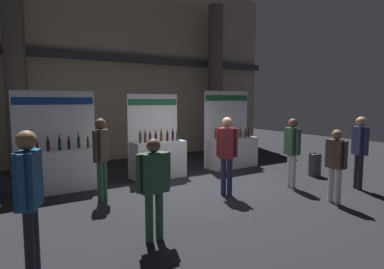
{
  "coord_description": "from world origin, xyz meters",
  "views": [
    {
      "loc": [
        -4.38,
        -6.49,
        2.2
      ],
      "look_at": [
        0.46,
        1.13,
        1.23
      ],
      "focal_mm": 30.29,
      "sensor_mm": 36.0,
      "label": 1
    }
  ],
  "objects_px": {
    "visitor_4": "(336,160)",
    "visitor_6": "(292,146)",
    "visitor_2": "(29,190)",
    "visitor_0": "(360,146)",
    "exhibitor_booth_1": "(158,156)",
    "trash_bin": "(315,165)",
    "visitor_5": "(154,180)",
    "exhibitor_booth_0": "(59,166)",
    "visitor_1": "(227,149)",
    "exhibitor_booth_2": "(232,149)",
    "visitor_3": "(101,152)"
  },
  "relations": [
    {
      "from": "visitor_4",
      "to": "visitor_6",
      "type": "height_order",
      "value": "visitor_6"
    },
    {
      "from": "visitor_2",
      "to": "visitor_6",
      "type": "relative_size",
      "value": 1.06
    },
    {
      "from": "visitor_0",
      "to": "exhibitor_booth_1",
      "type": "bearing_deg",
      "value": 71.21
    },
    {
      "from": "trash_bin",
      "to": "visitor_5",
      "type": "bearing_deg",
      "value": -165.99
    },
    {
      "from": "exhibitor_booth_0",
      "to": "visitor_0",
      "type": "bearing_deg",
      "value": -31.26
    },
    {
      "from": "trash_bin",
      "to": "visitor_6",
      "type": "xyz_separation_m",
      "value": [
        -1.56,
        -0.48,
        0.72
      ]
    },
    {
      "from": "visitor_0",
      "to": "visitor_1",
      "type": "bearing_deg",
      "value": 93.65
    },
    {
      "from": "exhibitor_booth_2",
      "to": "visitor_3",
      "type": "relative_size",
      "value": 1.38
    },
    {
      "from": "visitor_2",
      "to": "exhibitor_booth_0",
      "type": "bearing_deg",
      "value": 8.21
    },
    {
      "from": "exhibitor_booth_1",
      "to": "trash_bin",
      "type": "xyz_separation_m",
      "value": [
        3.94,
        -2.26,
        -0.29
      ]
    },
    {
      "from": "visitor_4",
      "to": "trash_bin",
      "type": "bearing_deg",
      "value": 142.5
    },
    {
      "from": "visitor_2",
      "to": "exhibitor_booth_2",
      "type": "bearing_deg",
      "value": -35.73
    },
    {
      "from": "visitor_0",
      "to": "visitor_6",
      "type": "distance_m",
      "value": 1.61
    },
    {
      "from": "exhibitor_booth_1",
      "to": "visitor_1",
      "type": "distance_m",
      "value": 2.51
    },
    {
      "from": "visitor_0",
      "to": "visitor_5",
      "type": "distance_m",
      "value": 5.55
    },
    {
      "from": "visitor_0",
      "to": "visitor_4",
      "type": "height_order",
      "value": "visitor_0"
    },
    {
      "from": "visitor_2",
      "to": "visitor_4",
      "type": "relative_size",
      "value": 1.16
    },
    {
      "from": "trash_bin",
      "to": "visitor_0",
      "type": "bearing_deg",
      "value": -101.47
    },
    {
      "from": "exhibitor_booth_2",
      "to": "visitor_5",
      "type": "height_order",
      "value": "exhibitor_booth_2"
    },
    {
      "from": "exhibitor_booth_1",
      "to": "visitor_3",
      "type": "xyz_separation_m",
      "value": [
        -1.99,
        -1.28,
        0.45
      ]
    },
    {
      "from": "exhibitor_booth_1",
      "to": "visitor_4",
      "type": "relative_size",
      "value": 1.5
    },
    {
      "from": "visitor_5",
      "to": "visitor_2",
      "type": "bearing_deg",
      "value": -0.28
    },
    {
      "from": "visitor_2",
      "to": "visitor_4",
      "type": "distance_m",
      "value": 5.81
    },
    {
      "from": "visitor_3",
      "to": "visitor_4",
      "type": "distance_m",
      "value": 5.01
    },
    {
      "from": "exhibitor_booth_0",
      "to": "visitor_6",
      "type": "relative_size",
      "value": 1.39
    },
    {
      "from": "visitor_0",
      "to": "visitor_6",
      "type": "xyz_separation_m",
      "value": [
        -1.26,
        1.0,
        -0.03
      ]
    },
    {
      "from": "exhibitor_booth_0",
      "to": "exhibitor_booth_2",
      "type": "distance_m",
      "value": 5.32
    },
    {
      "from": "exhibitor_booth_1",
      "to": "visitor_3",
      "type": "bearing_deg",
      "value": -147.26
    },
    {
      "from": "trash_bin",
      "to": "visitor_6",
      "type": "height_order",
      "value": "visitor_6"
    },
    {
      "from": "exhibitor_booth_0",
      "to": "visitor_6",
      "type": "distance_m",
      "value": 5.74
    },
    {
      "from": "visitor_4",
      "to": "exhibitor_booth_1",
      "type": "bearing_deg",
      "value": -145.5
    },
    {
      "from": "exhibitor_booth_2",
      "to": "visitor_6",
      "type": "relative_size",
      "value": 1.43
    },
    {
      "from": "visitor_4",
      "to": "visitor_6",
      "type": "bearing_deg",
      "value": 177.45
    },
    {
      "from": "visitor_5",
      "to": "exhibitor_booth_1",
      "type": "bearing_deg",
      "value": -121.62
    },
    {
      "from": "visitor_0",
      "to": "visitor_2",
      "type": "distance_m",
      "value": 7.29
    },
    {
      "from": "trash_bin",
      "to": "visitor_2",
      "type": "xyz_separation_m",
      "value": [
        -7.59,
        -1.58,
        0.79
      ]
    },
    {
      "from": "visitor_3",
      "to": "exhibitor_booth_2",
      "type": "bearing_deg",
      "value": 153.71
    },
    {
      "from": "visitor_1",
      "to": "exhibitor_booth_2",
      "type": "bearing_deg",
      "value": 97.74
    },
    {
      "from": "exhibitor_booth_1",
      "to": "visitor_2",
      "type": "relative_size",
      "value": 1.29
    },
    {
      "from": "exhibitor_booth_1",
      "to": "trash_bin",
      "type": "height_order",
      "value": "exhibitor_booth_1"
    },
    {
      "from": "exhibitor_booth_0",
      "to": "exhibitor_booth_1",
      "type": "relative_size",
      "value": 1.02
    },
    {
      "from": "exhibitor_booth_0",
      "to": "visitor_0",
      "type": "relative_size",
      "value": 1.35
    },
    {
      "from": "visitor_0",
      "to": "visitor_5",
      "type": "height_order",
      "value": "visitor_0"
    },
    {
      "from": "exhibitor_booth_0",
      "to": "exhibitor_booth_2",
      "type": "xyz_separation_m",
      "value": [
        5.32,
        -0.04,
        -0.0
      ]
    },
    {
      "from": "exhibitor_booth_1",
      "to": "visitor_0",
      "type": "height_order",
      "value": "exhibitor_booth_1"
    },
    {
      "from": "exhibitor_booth_2",
      "to": "visitor_2",
      "type": "xyz_separation_m",
      "value": [
        -6.34,
        -3.86,
        0.5
      ]
    },
    {
      "from": "exhibitor_booth_1",
      "to": "trash_bin",
      "type": "distance_m",
      "value": 4.55
    },
    {
      "from": "visitor_3",
      "to": "visitor_6",
      "type": "distance_m",
      "value": 4.6
    },
    {
      "from": "exhibitor_booth_2",
      "to": "visitor_2",
      "type": "bearing_deg",
      "value": -148.67
    },
    {
      "from": "trash_bin",
      "to": "visitor_0",
      "type": "distance_m",
      "value": 1.69
    }
  ]
}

